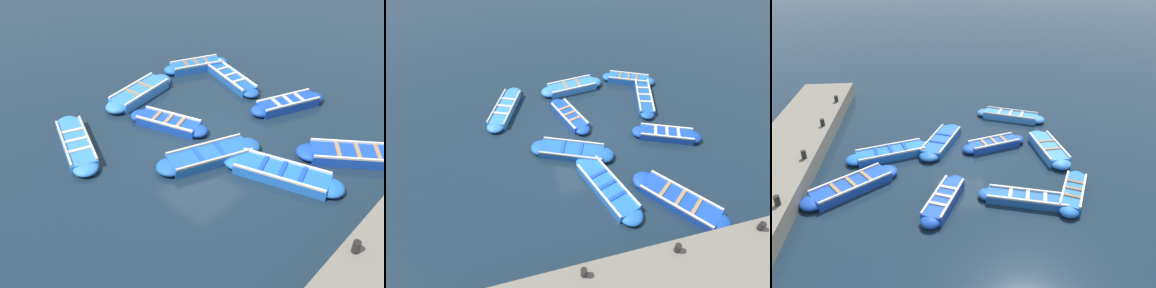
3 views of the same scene
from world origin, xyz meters
TOP-DOWN VIEW (x-y plane):
  - ground_plane at (0.00, 0.00)m, footprint 120.00×120.00m
  - boat_far_corner at (-4.52, -2.89)m, footprint 3.81×3.22m
  - boat_near_quay at (2.16, -4.26)m, footprint 3.80×1.76m
  - boat_mid_row at (3.99, -4.05)m, footprint 1.99×3.08m
  - boat_end_of_row at (-0.96, -4.08)m, footprint 1.96×3.29m
  - boat_stern_in at (1.58, 0.10)m, footprint 3.26×1.72m
  - boat_inner_gap at (4.02, -0.61)m, footprint 1.31×3.68m
  - boat_tucked at (-0.89, 0.57)m, footprint 2.37×3.87m
  - boat_broadside at (-3.21, -0.35)m, footprint 4.10×2.10m
  - boat_alongside at (3.00, 3.26)m, footprint 3.80×2.27m
  - bollard_mid_south at (-6.58, 1.55)m, footprint 0.20×0.20m

SIDE VIEW (x-z plane):
  - ground_plane at x=0.00m, z-range 0.00..0.00m
  - boat_near_quay at x=2.16m, z-range -0.03..0.34m
  - boat_stern_in at x=1.58m, z-range -0.03..0.36m
  - boat_alongside at x=3.00m, z-range -0.03..0.37m
  - boat_broadside at x=-3.21m, z-range -0.03..0.37m
  - boat_tucked at x=-0.89m, z-range -0.03..0.38m
  - boat_mid_row at x=3.99m, z-range -0.03..0.39m
  - boat_far_corner at x=-4.52m, z-range -0.03..0.40m
  - boat_end_of_row at x=-0.96m, z-range -0.03..0.40m
  - boat_inner_gap at x=4.02m, z-range -0.03..0.42m
  - bollard_mid_south at x=-6.58m, z-range 0.77..1.12m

